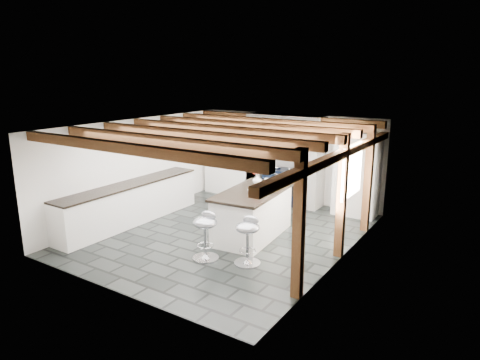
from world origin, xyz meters
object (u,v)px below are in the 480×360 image
Objects in this scene: bar_stool_near at (248,235)px; bar_stool_far at (206,230)px; range_cooker at (284,185)px; kitchen_island at (253,213)px.

bar_stool_far reaches higher than bar_stool_near.
range_cooker is 3.96m from bar_stool_far.
kitchen_island is at bearing 81.01° from bar_stool_far.
bar_stool_far is at bearing -172.64° from bar_stool_near.
range_cooker is 0.48× the size of kitchen_island.
range_cooker reaches higher than bar_stool_near.
kitchen_island reaches higher than range_cooker.
range_cooker is 3.89m from bar_stool_near.
range_cooker is 1.13× the size of bar_stool_near.
range_cooker is 2.57m from kitchen_island.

